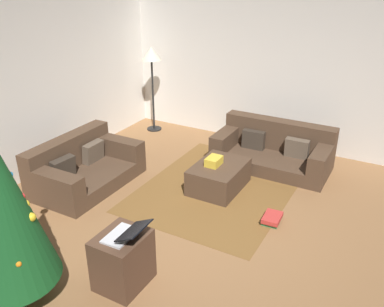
% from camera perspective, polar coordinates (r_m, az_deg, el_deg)
% --- Properties ---
extents(ground_plane, '(6.40, 6.40, 0.00)m').
position_cam_1_polar(ground_plane, '(4.97, 2.59, -11.68)').
color(ground_plane, brown).
extents(rear_partition, '(6.40, 0.12, 2.60)m').
position_cam_1_polar(rear_partition, '(6.29, -23.88, 7.42)').
color(rear_partition, silver).
rests_on(rear_partition, ground_plane).
extents(corner_partition, '(0.12, 6.40, 2.60)m').
position_cam_1_polar(corner_partition, '(7.16, 14.36, 10.65)').
color(corner_partition, silver).
rests_on(corner_partition, ground_plane).
extents(couch_left, '(1.57, 0.95, 0.68)m').
position_cam_1_polar(couch_left, '(6.21, -14.91, -1.84)').
color(couch_left, '#473323').
rests_on(couch_left, ground_plane).
extents(couch_right, '(0.88, 1.78, 0.69)m').
position_cam_1_polar(couch_right, '(6.68, 11.23, 0.50)').
color(couch_right, '#473323').
rests_on(couch_right, ground_plane).
extents(ottoman, '(0.88, 0.64, 0.37)m').
position_cam_1_polar(ottoman, '(5.92, 3.72, -3.18)').
color(ottoman, '#473323').
rests_on(ottoman, ground_plane).
extents(gift_box, '(0.26, 0.18, 0.12)m').
position_cam_1_polar(gift_box, '(5.80, 3.03, -1.07)').
color(gift_box, gold).
rests_on(gift_box, ottoman).
extents(tv_remote, '(0.06, 0.16, 0.02)m').
position_cam_1_polar(tv_remote, '(5.84, 2.67, -1.41)').
color(tv_remote, black).
rests_on(tv_remote, ottoman).
extents(side_table, '(0.52, 0.44, 0.57)m').
position_cam_1_polar(side_table, '(4.27, -9.53, -14.31)').
color(side_table, '#4C3323').
rests_on(side_table, ground_plane).
extents(laptop, '(0.37, 0.40, 0.18)m').
position_cam_1_polar(laptop, '(4.03, -9.15, -10.85)').
color(laptop, silver).
rests_on(laptop, side_table).
extents(book_stack, '(0.31, 0.23, 0.10)m').
position_cam_1_polar(book_stack, '(5.30, 10.96, -8.85)').
color(book_stack, '#387A47').
rests_on(book_stack, ground_plane).
extents(corner_lamp, '(0.36, 0.36, 1.59)m').
position_cam_1_polar(corner_lamp, '(7.74, -5.61, 12.73)').
color(corner_lamp, black).
rests_on(corner_lamp, ground_plane).
extents(area_rug, '(2.60, 2.00, 0.01)m').
position_cam_1_polar(area_rug, '(6.00, 3.67, -4.71)').
color(area_rug, brown).
rests_on(area_rug, ground_plane).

